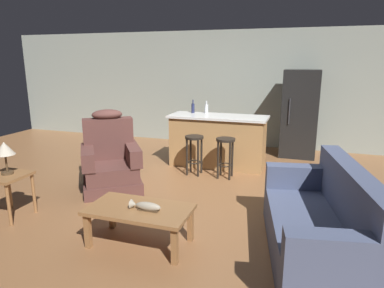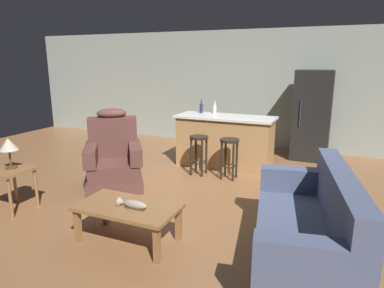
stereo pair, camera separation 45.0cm
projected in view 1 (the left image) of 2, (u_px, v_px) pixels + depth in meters
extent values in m
plane|color=brown|center=(196.00, 190.00, 5.24)|extent=(12.00, 12.00, 0.00)
cube|color=#939E93|center=(237.00, 89.00, 7.81)|extent=(12.00, 0.05, 2.60)
cube|color=olive|center=(139.00, 209.00, 3.62)|extent=(1.10, 0.60, 0.04)
cube|color=olive|center=(88.00, 231.00, 3.60)|extent=(0.06, 0.06, 0.38)
cube|color=olive|center=(175.00, 246.00, 3.30)|extent=(0.06, 0.06, 0.38)
cube|color=olive|center=(112.00, 212.00, 4.04)|extent=(0.06, 0.06, 0.38)
cube|color=olive|center=(190.00, 224.00, 3.74)|extent=(0.06, 0.06, 0.38)
cube|color=#4C3823|center=(148.00, 210.00, 3.55)|extent=(0.22, 0.07, 0.01)
ellipsoid|color=#9E937F|center=(148.00, 206.00, 3.54)|extent=(0.28, 0.09, 0.09)
cone|color=#9E937F|center=(133.00, 204.00, 3.59)|extent=(0.06, 0.10, 0.10)
cube|color=#4C5675|center=(312.00, 247.00, 3.45)|extent=(1.17, 2.02, 0.20)
cube|color=#4C5675|center=(314.00, 228.00, 3.40)|extent=(1.17, 2.02, 0.22)
cube|color=#4C5675|center=(352.00, 195.00, 3.27)|extent=(0.55, 1.90, 0.52)
cube|color=#4C5675|center=(341.00, 252.00, 2.52)|extent=(0.86, 0.35, 0.28)
cube|color=#4C5675|center=(301.00, 177.00, 4.16)|extent=(0.86, 0.35, 0.28)
cube|color=brown|center=(112.00, 184.00, 5.25)|extent=(1.17, 1.17, 0.18)
cube|color=brown|center=(112.00, 171.00, 5.20)|extent=(1.08, 1.09, 0.24)
cube|color=brown|center=(108.00, 138.00, 5.38)|extent=(0.75, 0.64, 0.64)
ellipsoid|color=brown|center=(107.00, 115.00, 5.28)|extent=(0.53, 0.48, 0.16)
cube|color=brown|center=(133.00, 154.00, 5.22)|extent=(0.61, 0.75, 0.26)
cube|color=brown|center=(88.00, 157.00, 5.03)|extent=(0.61, 0.75, 0.26)
cube|color=olive|center=(6.00, 176.00, 4.23)|extent=(0.48, 0.48, 0.04)
cylinder|color=olive|center=(9.00, 205.00, 4.06)|extent=(0.04, 0.04, 0.52)
cylinder|color=olive|center=(10.00, 190.00, 4.55)|extent=(0.04, 0.04, 0.52)
cylinder|color=olive|center=(34.00, 193.00, 4.42)|extent=(0.04, 0.04, 0.52)
cylinder|color=#4C3823|center=(8.00, 173.00, 4.25)|extent=(0.14, 0.14, 0.03)
cylinder|color=#4C3823|center=(6.00, 163.00, 4.22)|extent=(0.02, 0.02, 0.22)
cone|color=#BCB29E|center=(4.00, 148.00, 4.17)|extent=(0.24, 0.24, 0.16)
cube|color=#AD7F4C|center=(218.00, 142.00, 6.38)|extent=(1.71, 0.63, 0.91)
cube|color=silver|center=(218.00, 117.00, 6.26)|extent=(1.80, 0.70, 0.04)
cylinder|color=black|center=(194.00, 137.00, 5.82)|extent=(0.32, 0.32, 0.04)
torus|color=black|center=(194.00, 162.00, 5.93)|extent=(0.23, 0.23, 0.02)
cylinder|color=black|center=(187.00, 157.00, 5.84)|extent=(0.04, 0.04, 0.64)
cylinder|color=black|center=(198.00, 158.00, 5.78)|extent=(0.04, 0.04, 0.64)
cylinder|color=black|center=(191.00, 154.00, 6.03)|extent=(0.04, 0.04, 0.64)
cylinder|color=black|center=(201.00, 155.00, 5.97)|extent=(0.04, 0.04, 0.64)
cylinder|color=black|center=(226.00, 140.00, 5.66)|extent=(0.32, 0.32, 0.04)
torus|color=black|center=(225.00, 165.00, 5.76)|extent=(0.23, 0.23, 0.02)
cylinder|color=black|center=(218.00, 160.00, 5.68)|extent=(0.04, 0.04, 0.64)
cylinder|color=black|center=(230.00, 161.00, 5.62)|extent=(0.04, 0.04, 0.64)
cylinder|color=black|center=(221.00, 157.00, 5.86)|extent=(0.04, 0.04, 0.64)
cylinder|color=black|center=(232.00, 158.00, 5.80)|extent=(0.04, 0.04, 0.64)
cube|color=black|center=(300.00, 114.00, 6.95)|extent=(0.70, 0.66, 1.76)
cylinder|color=#333338|center=(289.00, 111.00, 6.67)|extent=(0.02, 0.02, 0.50)
cylinder|color=silver|center=(206.00, 109.00, 6.55)|extent=(0.07, 0.07, 0.16)
cylinder|color=silver|center=(206.00, 103.00, 6.52)|extent=(0.03, 0.03, 0.07)
cylinder|color=#23284C|center=(193.00, 108.00, 6.58)|extent=(0.06, 0.06, 0.18)
cylinder|color=#23284C|center=(193.00, 102.00, 6.55)|extent=(0.02, 0.02, 0.08)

